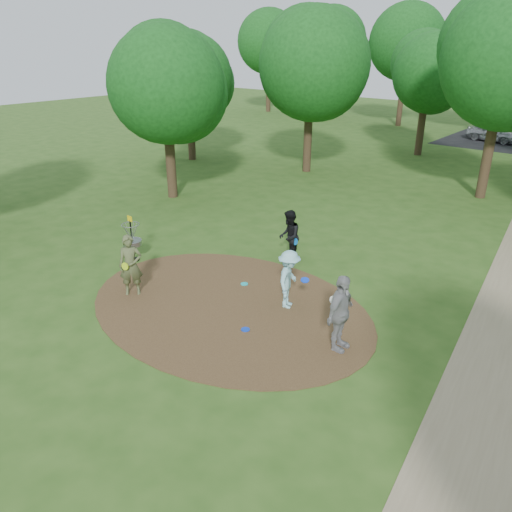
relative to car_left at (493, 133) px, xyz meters
The scene contains 12 objects.
ground 29.71m from the car_left, 86.65° to the right, with size 100.00×100.00×0.00m, color #2D5119.
dirt_clearing 29.71m from the car_left, 86.65° to the right, with size 8.40×8.40×0.02m, color #47301C.
footpath 28.86m from the car_left, 73.42° to the right, with size 2.00×40.00×0.01m, color #8C7A5B.
player_observer_with_disc 30.85m from the car_left, 91.58° to the right, with size 0.75×0.77×1.78m.
player_throwing_with_disc 28.76m from the car_left, 84.00° to the right, with size 1.13×1.21×1.64m.
player_walking_with_disc 26.19m from the car_left, 87.34° to the right, with size 1.00×1.06×1.74m.
player_waiting_with_disc 29.94m from the car_left, 80.17° to the right, with size 0.59×1.14×1.90m.
disc_ground_cyan 28.42m from the car_left, 87.53° to the right, with size 0.22×0.22×0.02m, color #19C1C9.
disc_ground_blue 30.43m from the car_left, 84.52° to the right, with size 0.22×0.22×0.02m, color #0C36D3.
car_left is the anchor object (origin of this frame).
disc_golf_basket 29.49m from the car_left, 95.38° to the right, with size 0.63×0.63×1.54m.
tree_ring 19.69m from the car_left, 78.97° to the right, with size 37.12×45.83×9.83m.
Camera 1 is at (8.23, -8.70, 6.71)m, focal length 35.00 mm.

